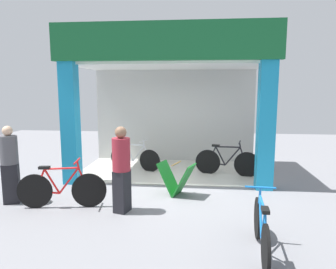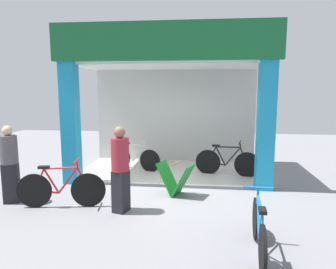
# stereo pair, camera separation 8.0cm
# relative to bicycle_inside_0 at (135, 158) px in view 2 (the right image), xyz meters

# --- Properties ---
(ground_plane) EXTENTS (18.01, 18.01, 0.00)m
(ground_plane) POSITION_rel_bicycle_inside_0_xyz_m (1.03, -1.36, -0.35)
(ground_plane) COLOR gray
(ground_plane) RESTS_ON ground
(shop_facade) EXTENTS (5.21, 2.99, 3.80)m
(shop_facade) POSITION_rel_bicycle_inside_0_xyz_m (1.03, -0.02, 1.66)
(shop_facade) COLOR beige
(shop_facade) RESTS_ON ground
(bicycle_inside_0) EXTENTS (1.53, 0.59, 0.88)m
(bicycle_inside_0) POSITION_rel_bicycle_inside_0_xyz_m (0.00, 0.00, 0.00)
(bicycle_inside_0) COLOR black
(bicycle_inside_0) RESTS_ON ground
(bicycle_inside_1) EXTENTS (1.69, 0.47, 0.94)m
(bicycle_inside_1) POSITION_rel_bicycle_inside_0_xyz_m (2.58, -0.32, 0.02)
(bicycle_inside_1) COLOR black
(bicycle_inside_1) RESTS_ON ground
(bicycle_parked_0) EXTENTS (0.45, 1.64, 0.90)m
(bicycle_parked_0) POSITION_rel_bicycle_inside_0_xyz_m (2.73, -4.35, 0.01)
(bicycle_parked_0) COLOR black
(bicycle_parked_0) RESTS_ON ground
(bicycle_parked_1) EXTENTS (1.72, 0.48, 0.95)m
(bicycle_parked_1) POSITION_rel_bicycle_inside_0_xyz_m (-0.84, -2.95, 0.03)
(bicycle_parked_1) COLOR black
(bicycle_parked_1) RESTS_ON ground
(sandwich_board_sign) EXTENTS (0.88, 0.69, 0.73)m
(sandwich_board_sign) POSITION_rel_bicycle_inside_0_xyz_m (1.35, -1.99, 0.01)
(sandwich_board_sign) COLOR #197226
(sandwich_board_sign) RESTS_ON ground
(pedestrian_0) EXTENTS (0.44, 0.44, 1.60)m
(pedestrian_0) POSITION_rel_bicycle_inside_0_xyz_m (-1.98, -2.80, 0.47)
(pedestrian_0) COLOR black
(pedestrian_0) RESTS_ON ground
(pedestrian_1) EXTENTS (0.42, 0.42, 1.64)m
(pedestrian_1) POSITION_rel_bicycle_inside_0_xyz_m (0.39, -3.03, 0.49)
(pedestrian_1) COLOR black
(pedestrian_1) RESTS_ON ground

